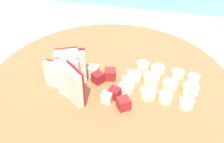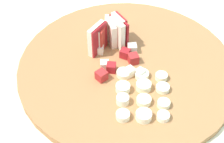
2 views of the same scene
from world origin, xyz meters
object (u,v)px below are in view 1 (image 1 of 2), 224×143
at_px(cutting_board, 110,87).
at_px(apple_wedge_fan, 69,75).
at_px(banana_slice_rows, 161,84).
at_px(apple_dice_pile, 108,85).

bearing_deg(cutting_board, apple_wedge_fan, -158.29).
bearing_deg(apple_wedge_fan, banana_slice_rows, 13.86).
height_order(apple_wedge_fan, apple_dice_pile, apple_wedge_fan).
bearing_deg(banana_slice_rows, apple_dice_pile, -163.68).
bearing_deg(apple_dice_pile, apple_wedge_fan, -169.51).
height_order(cutting_board, banana_slice_rows, banana_slice_rows).
bearing_deg(apple_dice_pile, banana_slice_rows, 16.32).
xyz_separation_m(cutting_board, apple_dice_pile, (0.00, -0.01, 0.02)).
xyz_separation_m(cutting_board, apple_wedge_fan, (-0.07, -0.03, 0.04)).
bearing_deg(apple_dice_pile, cutting_board, 93.74).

